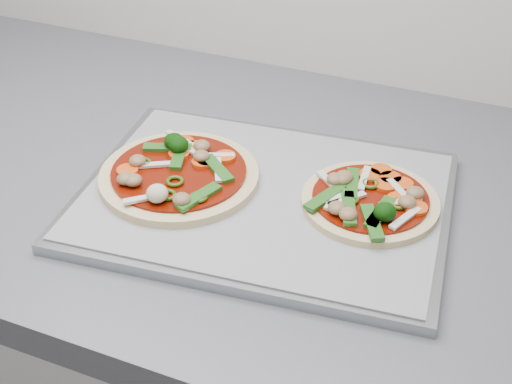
% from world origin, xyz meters
% --- Properties ---
extents(base_cabinet, '(3.60, 0.60, 0.86)m').
position_xyz_m(base_cabinet, '(0.00, 1.30, 0.43)').
color(base_cabinet, silver).
rests_on(base_cabinet, ground).
extents(countertop, '(3.60, 0.60, 0.04)m').
position_xyz_m(countertop, '(0.00, 1.30, 0.88)').
color(countertop, '#59595F').
rests_on(countertop, base_cabinet).
extents(baking_tray, '(0.44, 0.34, 0.01)m').
position_xyz_m(baking_tray, '(0.36, 1.26, 0.91)').
color(baking_tray, gray).
rests_on(baking_tray, countertop).
extents(parchment, '(0.42, 0.32, 0.00)m').
position_xyz_m(parchment, '(0.36, 1.26, 0.91)').
color(parchment, '#96969B').
rests_on(parchment, baking_tray).
extents(pizza_left, '(0.22, 0.22, 0.03)m').
position_xyz_m(pizza_left, '(0.26, 1.25, 0.92)').
color(pizza_left, '#DFCA88').
rests_on(pizza_left, parchment).
extents(pizza_right, '(0.21, 0.21, 0.03)m').
position_xyz_m(pizza_right, '(0.47, 1.28, 0.92)').
color(pizza_right, '#DFCA88').
rests_on(pizza_right, parchment).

